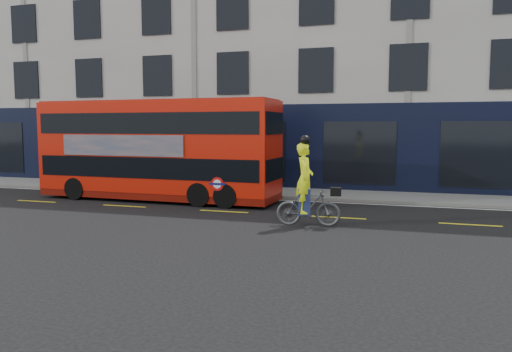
% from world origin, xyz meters
% --- Properties ---
extents(ground, '(120.00, 120.00, 0.00)m').
position_xyz_m(ground, '(0.00, 0.00, 0.00)').
color(ground, black).
rests_on(ground, ground).
extents(pavement, '(60.00, 3.00, 0.12)m').
position_xyz_m(pavement, '(0.00, 6.50, 0.06)').
color(pavement, gray).
rests_on(pavement, ground).
extents(kerb, '(60.00, 0.12, 0.13)m').
position_xyz_m(kerb, '(0.00, 5.00, 0.07)').
color(kerb, slate).
rests_on(kerb, ground).
extents(building_terrace, '(50.00, 10.07, 15.00)m').
position_xyz_m(building_terrace, '(0.00, 12.94, 7.49)').
color(building_terrace, beige).
rests_on(building_terrace, ground).
extents(road_edge_line, '(58.00, 0.10, 0.01)m').
position_xyz_m(road_edge_line, '(0.00, 4.70, 0.00)').
color(road_edge_line, silver).
rests_on(road_edge_line, ground).
extents(lane_dashes, '(58.00, 0.12, 0.01)m').
position_xyz_m(lane_dashes, '(0.00, 1.50, 0.00)').
color(lane_dashes, yellow).
rests_on(lane_dashes, ground).
extents(bus, '(10.02, 2.61, 4.01)m').
position_xyz_m(bus, '(0.48, 3.29, 2.05)').
color(bus, red).
rests_on(bus, ground).
extents(cyclist, '(1.97, 0.82, 2.73)m').
position_xyz_m(cyclist, '(7.29, -0.17, 0.93)').
color(cyclist, '#474A4C').
rests_on(cyclist, ground).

